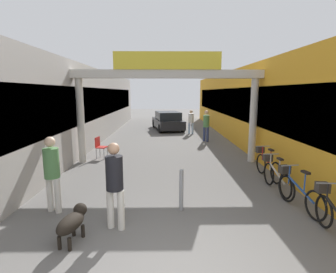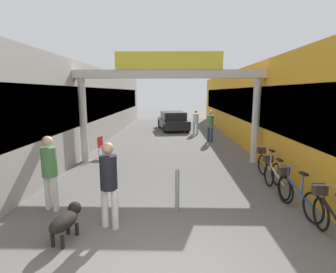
{
  "view_description": "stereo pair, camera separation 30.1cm",
  "coord_description": "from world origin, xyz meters",
  "px_view_note": "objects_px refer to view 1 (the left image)",
  "views": [
    {
      "loc": [
        -0.13,
        -3.33,
        2.73
      ],
      "look_at": [
        0.0,
        5.11,
        1.3
      ],
      "focal_mm": 28.0,
      "sensor_mm": 36.0,
      "label": 1
    },
    {
      "loc": [
        0.18,
        -3.33,
        2.73
      ],
      "look_at": [
        0.0,
        5.11,
        1.3
      ],
      "focal_mm": 28.0,
      "sensor_mm": 36.0,
      "label": 2
    }
  ],
  "objects_px": {
    "bicycle_black_nearest": "(335,216)",
    "bicycle_blue_second": "(297,191)",
    "bicycle_silver_third": "(275,175)",
    "cafe_chair_red_nearer": "(100,145)",
    "pedestrian_companion": "(52,169)",
    "parked_car_black": "(168,121)",
    "pedestrian_with_dog": "(115,180)",
    "bicycle_red_farthest": "(267,164)",
    "dog_on_leash": "(73,221)",
    "pedestrian_elderly_walking": "(191,120)",
    "bollard_post_metal": "(181,189)",
    "pedestrian_carrying_crate": "(206,124)"
  },
  "relations": [
    {
      "from": "pedestrian_with_dog",
      "to": "pedestrian_companion",
      "type": "height_order",
      "value": "pedestrian_with_dog"
    },
    {
      "from": "bicycle_blue_second",
      "to": "bicycle_silver_third",
      "type": "height_order",
      "value": "same"
    },
    {
      "from": "pedestrian_companion",
      "to": "dog_on_leash",
      "type": "relative_size",
      "value": 1.99
    },
    {
      "from": "pedestrian_companion",
      "to": "pedestrian_elderly_walking",
      "type": "bearing_deg",
      "value": 69.33
    },
    {
      "from": "pedestrian_carrying_crate",
      "to": "dog_on_leash",
      "type": "xyz_separation_m",
      "value": [
        -4.03,
        -9.94,
        -0.61
      ]
    },
    {
      "from": "cafe_chair_red_nearer",
      "to": "parked_car_black",
      "type": "height_order",
      "value": "parked_car_black"
    },
    {
      "from": "pedestrian_with_dog",
      "to": "bicycle_silver_third",
      "type": "distance_m",
      "value": 4.64
    },
    {
      "from": "bicycle_blue_second",
      "to": "bollard_post_metal",
      "type": "bearing_deg",
      "value": -178.73
    },
    {
      "from": "pedestrian_with_dog",
      "to": "bicycle_black_nearest",
      "type": "xyz_separation_m",
      "value": [
        4.2,
        -0.4,
        -0.58
      ]
    },
    {
      "from": "bicycle_red_farthest",
      "to": "cafe_chair_red_nearer",
      "type": "distance_m",
      "value": 6.54
    },
    {
      "from": "pedestrian_elderly_walking",
      "to": "bollard_post_metal",
      "type": "height_order",
      "value": "pedestrian_elderly_walking"
    },
    {
      "from": "pedestrian_with_dog",
      "to": "parked_car_black",
      "type": "height_order",
      "value": "pedestrian_with_dog"
    },
    {
      "from": "dog_on_leash",
      "to": "parked_car_black",
      "type": "distance_m",
      "value": 14.77
    },
    {
      "from": "dog_on_leash",
      "to": "bicycle_blue_second",
      "type": "height_order",
      "value": "bicycle_blue_second"
    },
    {
      "from": "bollard_post_metal",
      "to": "dog_on_leash",
      "type": "bearing_deg",
      "value": -148.57
    },
    {
      "from": "bicycle_silver_third",
      "to": "bicycle_red_farthest",
      "type": "relative_size",
      "value": 1.0
    },
    {
      "from": "pedestrian_companion",
      "to": "cafe_chair_red_nearer",
      "type": "bearing_deg",
      "value": 91.67
    },
    {
      "from": "pedestrian_elderly_walking",
      "to": "bicycle_blue_second",
      "type": "bearing_deg",
      "value": -83.13
    },
    {
      "from": "bicycle_red_farthest",
      "to": "bicycle_silver_third",
      "type": "bearing_deg",
      "value": -100.07
    },
    {
      "from": "pedestrian_with_dog",
      "to": "cafe_chair_red_nearer",
      "type": "bearing_deg",
      "value": 106.45
    },
    {
      "from": "pedestrian_carrying_crate",
      "to": "pedestrian_with_dog",
      "type": "bearing_deg",
      "value": -109.29
    },
    {
      "from": "bicycle_black_nearest",
      "to": "cafe_chair_red_nearer",
      "type": "xyz_separation_m",
      "value": [
        -5.91,
        6.18,
        0.1
      ]
    },
    {
      "from": "pedestrian_companion",
      "to": "bollard_post_metal",
      "type": "bearing_deg",
      "value": 0.82
    },
    {
      "from": "bollard_post_metal",
      "to": "bicycle_black_nearest",
      "type": "bearing_deg",
      "value": -23.43
    },
    {
      "from": "pedestrian_elderly_walking",
      "to": "cafe_chair_red_nearer",
      "type": "xyz_separation_m",
      "value": [
        -4.46,
        -6.45,
        -0.35
      ]
    },
    {
      "from": "pedestrian_companion",
      "to": "parked_car_black",
      "type": "xyz_separation_m",
      "value": [
        2.8,
        13.41,
        -0.37
      ]
    },
    {
      "from": "pedestrian_elderly_walking",
      "to": "bicycle_blue_second",
      "type": "xyz_separation_m",
      "value": [
        1.37,
        -11.34,
        -0.46
      ]
    },
    {
      "from": "pedestrian_companion",
      "to": "pedestrian_carrying_crate",
      "type": "xyz_separation_m",
      "value": [
        4.89,
        8.71,
        -0.01
      ]
    },
    {
      "from": "dog_on_leash",
      "to": "parked_car_black",
      "type": "relative_size",
      "value": 0.21
    },
    {
      "from": "pedestrian_elderly_walking",
      "to": "bicycle_red_farthest",
      "type": "bearing_deg",
      "value": -80.32
    },
    {
      "from": "dog_on_leash",
      "to": "bicycle_black_nearest",
      "type": "distance_m",
      "value": 4.91
    },
    {
      "from": "bicycle_black_nearest",
      "to": "bicycle_red_farthest",
      "type": "bearing_deg",
      "value": 88.42
    },
    {
      "from": "bicycle_silver_third",
      "to": "cafe_chair_red_nearer",
      "type": "height_order",
      "value": "bicycle_silver_third"
    },
    {
      "from": "pedestrian_with_dog",
      "to": "bicycle_red_farthest",
      "type": "height_order",
      "value": "pedestrian_with_dog"
    },
    {
      "from": "pedestrian_companion",
      "to": "bicycle_red_farthest",
      "type": "distance_m",
      "value": 6.36
    },
    {
      "from": "pedestrian_companion",
      "to": "bicycle_black_nearest",
      "type": "height_order",
      "value": "pedestrian_companion"
    },
    {
      "from": "bicycle_silver_third",
      "to": "bollard_post_metal",
      "type": "xyz_separation_m",
      "value": [
        -2.73,
        -1.26,
        0.07
      ]
    },
    {
      "from": "parked_car_black",
      "to": "pedestrian_elderly_walking",
      "type": "bearing_deg",
      "value": -52.3
    },
    {
      "from": "pedestrian_elderly_walking",
      "to": "bicycle_blue_second",
      "type": "height_order",
      "value": "pedestrian_elderly_walking"
    },
    {
      "from": "bicycle_black_nearest",
      "to": "bicycle_silver_third",
      "type": "bearing_deg",
      "value": 92.29
    },
    {
      "from": "pedestrian_with_dog",
      "to": "dog_on_leash",
      "type": "height_order",
      "value": "pedestrian_with_dog"
    },
    {
      "from": "parked_car_black",
      "to": "dog_on_leash",
      "type": "bearing_deg",
      "value": -97.58
    },
    {
      "from": "pedestrian_with_dog",
      "to": "pedestrian_elderly_walking",
      "type": "relative_size",
      "value": 1.12
    },
    {
      "from": "pedestrian_with_dog",
      "to": "bicycle_black_nearest",
      "type": "height_order",
      "value": "pedestrian_with_dog"
    },
    {
      "from": "pedestrian_with_dog",
      "to": "pedestrian_companion",
      "type": "distance_m",
      "value": 1.75
    },
    {
      "from": "pedestrian_carrying_crate",
      "to": "dog_on_leash",
      "type": "relative_size",
      "value": 1.97
    },
    {
      "from": "pedestrian_companion",
      "to": "pedestrian_with_dog",
      "type": "bearing_deg",
      "value": -26.68
    },
    {
      "from": "bicycle_red_farthest",
      "to": "bollard_post_metal",
      "type": "distance_m",
      "value": 3.77
    },
    {
      "from": "bicycle_black_nearest",
      "to": "bicycle_blue_second",
      "type": "bearing_deg",
      "value": 93.31
    },
    {
      "from": "bollard_post_metal",
      "to": "parked_car_black",
      "type": "distance_m",
      "value": 13.37
    }
  ]
}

